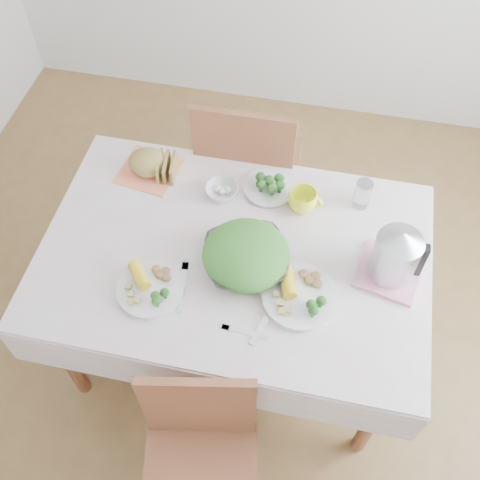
% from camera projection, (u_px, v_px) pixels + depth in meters
% --- Properties ---
extents(floor, '(3.60, 3.60, 0.00)m').
position_uv_depth(floor, '(235.00, 339.00, 2.79)').
color(floor, brown).
rests_on(floor, ground).
extents(dining_table, '(1.40, 0.90, 0.75)m').
position_uv_depth(dining_table, '(235.00, 301.00, 2.48)').
color(dining_table, brown).
rests_on(dining_table, floor).
extents(tablecloth, '(1.50, 1.00, 0.01)m').
position_uv_depth(tablecloth, '(234.00, 253.00, 2.17)').
color(tablecloth, silver).
rests_on(tablecloth, dining_table).
extents(chair_near, '(0.47, 0.47, 0.90)m').
position_uv_depth(chair_near, '(199.00, 479.00, 1.97)').
color(chair_near, brown).
rests_on(chair_near, floor).
extents(chair_far, '(0.47, 0.47, 1.02)m').
position_uv_depth(chair_far, '(251.00, 171.00, 2.82)').
color(chair_far, brown).
rests_on(chair_far, floor).
extents(salad_bowl, '(0.40, 0.40, 0.08)m').
position_uv_depth(salad_bowl, '(246.00, 259.00, 2.10)').
color(salad_bowl, white).
rests_on(salad_bowl, tablecloth).
extents(dinner_plate_left, '(0.32, 0.32, 0.02)m').
position_uv_depth(dinner_plate_left, '(151.00, 289.00, 2.06)').
color(dinner_plate_left, white).
rests_on(dinner_plate_left, tablecloth).
extents(dinner_plate_right, '(0.29, 0.29, 0.02)m').
position_uv_depth(dinner_plate_right, '(300.00, 297.00, 2.04)').
color(dinner_plate_right, white).
rests_on(dinner_plate_right, tablecloth).
extents(broccoli_plate, '(0.23, 0.23, 0.02)m').
position_uv_depth(broccoli_plate, '(269.00, 188.00, 2.34)').
color(broccoli_plate, beige).
rests_on(broccoli_plate, tablecloth).
extents(napkin, '(0.27, 0.27, 0.00)m').
position_uv_depth(napkin, '(149.00, 170.00, 2.41)').
color(napkin, '#FE8258').
rests_on(napkin, tablecloth).
extents(bread_loaf, '(0.19, 0.19, 0.10)m').
position_uv_depth(bread_loaf, '(147.00, 161.00, 2.37)').
color(bread_loaf, olive).
rests_on(bread_loaf, napkin).
extents(fruit_bowl, '(0.17, 0.17, 0.04)m').
position_uv_depth(fruit_bowl, '(222.00, 191.00, 2.32)').
color(fruit_bowl, white).
rests_on(fruit_bowl, tablecloth).
extents(yellow_mug, '(0.12, 0.12, 0.09)m').
position_uv_depth(yellow_mug, '(303.00, 201.00, 2.26)').
color(yellow_mug, '#F7FF28').
rests_on(yellow_mug, tablecloth).
extents(glass_tumbler, '(0.08, 0.08, 0.13)m').
position_uv_depth(glass_tumbler, '(362.00, 194.00, 2.25)').
color(glass_tumbler, white).
rests_on(glass_tumbler, tablecloth).
extents(pink_tray, '(0.27, 0.27, 0.02)m').
position_uv_depth(pink_tray, '(389.00, 272.00, 2.10)').
color(pink_tray, pink).
rests_on(pink_tray, tablecloth).
extents(electric_kettle, '(0.17, 0.17, 0.24)m').
position_uv_depth(electric_kettle, '(395.00, 255.00, 2.01)').
color(electric_kettle, '#B2B5BA').
rests_on(electric_kettle, pink_tray).
extents(fork_left, '(0.06, 0.22, 0.00)m').
position_uv_depth(fork_left, '(182.00, 287.00, 2.07)').
color(fork_left, silver).
rests_on(fork_left, tablecloth).
extents(fork_right, '(0.08, 0.21, 0.00)m').
position_uv_depth(fork_right, '(265.00, 320.00, 1.99)').
color(fork_right, silver).
rests_on(fork_right, tablecloth).
extents(knife, '(0.17, 0.03, 0.00)m').
position_uv_depth(knife, '(245.00, 332.00, 1.97)').
color(knife, silver).
rests_on(knife, tablecloth).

